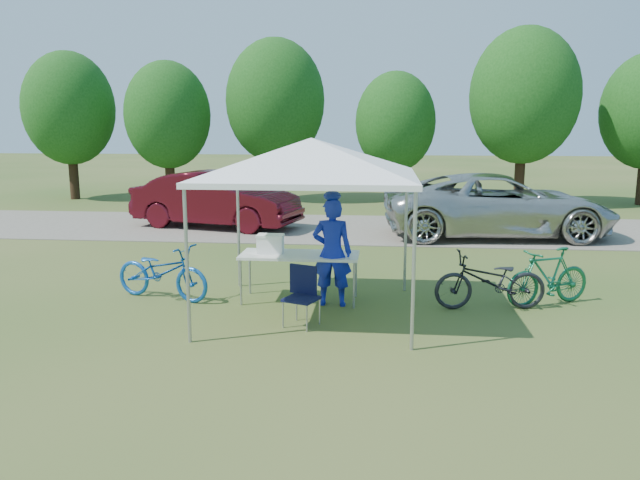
# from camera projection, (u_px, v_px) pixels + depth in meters

# --- Properties ---
(ground) EXTENTS (100.00, 100.00, 0.00)m
(ground) POSITION_uv_depth(u_px,v_px,m) (312.00, 313.00, 9.84)
(ground) COLOR #2D5119
(ground) RESTS_ON ground
(gravel_strip) EXTENTS (24.00, 5.00, 0.02)m
(gravel_strip) POSITION_uv_depth(u_px,v_px,m) (344.00, 228.00, 17.66)
(gravel_strip) COLOR gray
(gravel_strip) RESTS_ON ground
(canopy) EXTENTS (4.53, 4.53, 3.00)m
(canopy) POSITION_uv_depth(u_px,v_px,m) (311.00, 143.00, 9.35)
(canopy) COLOR #A5A5AA
(canopy) RESTS_ON ground
(treeline) EXTENTS (24.89, 4.28, 6.30)m
(treeline) POSITION_uv_depth(u_px,v_px,m) (347.00, 107.00, 22.95)
(treeline) COLOR #382314
(treeline) RESTS_ON ground
(folding_table) EXTENTS (1.96, 0.82, 0.81)m
(folding_table) POSITION_uv_depth(u_px,v_px,m) (300.00, 256.00, 10.37)
(folding_table) COLOR white
(folding_table) RESTS_ON ground
(folding_chair) EXTENTS (0.58, 0.61, 0.87)m
(folding_chair) POSITION_uv_depth(u_px,v_px,m) (302.00, 290.00, 9.20)
(folding_chair) COLOR black
(folding_chair) RESTS_ON ground
(cooler) EXTENTS (0.44, 0.30, 0.32)m
(cooler) POSITION_uv_depth(u_px,v_px,m) (270.00, 244.00, 10.38)
(cooler) COLOR white
(cooler) RESTS_ON folding_table
(ice_cream_cup) EXTENTS (0.08, 0.08, 0.06)m
(ice_cream_cup) POSITION_uv_depth(u_px,v_px,m) (327.00, 253.00, 10.26)
(ice_cream_cup) COLOR yellow
(ice_cream_cup) RESTS_ON folding_table
(cyclist) EXTENTS (0.66, 0.44, 1.77)m
(cyclist) POSITION_uv_depth(u_px,v_px,m) (332.00, 252.00, 10.09)
(cyclist) COLOR #1523B0
(cyclist) RESTS_ON ground
(bike_blue) EXTENTS (1.90, 1.13, 0.95)m
(bike_blue) POSITION_uv_depth(u_px,v_px,m) (162.00, 272.00, 10.54)
(bike_blue) COLOR #1351AA
(bike_blue) RESTS_ON ground
(bike_green) EXTENTS (1.63, 1.09, 0.95)m
(bike_green) POSITION_uv_depth(u_px,v_px,m) (548.00, 277.00, 10.18)
(bike_green) COLOR #15623D
(bike_green) RESTS_ON ground
(bike_dark) EXTENTS (1.84, 0.84, 0.94)m
(bike_dark) POSITION_uv_depth(u_px,v_px,m) (490.00, 281.00, 9.94)
(bike_dark) COLOR black
(bike_dark) RESTS_ON ground
(minivan) EXTENTS (6.08, 3.13, 1.64)m
(minivan) POSITION_uv_depth(u_px,v_px,m) (498.00, 205.00, 16.24)
(minivan) COLOR #BABAB5
(minivan) RESTS_ON gravel_strip
(sedan) EXTENTS (5.04, 2.76, 1.57)m
(sedan) POSITION_uv_depth(u_px,v_px,m) (216.00, 200.00, 17.71)
(sedan) COLOR #480C14
(sedan) RESTS_ON gravel_strip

